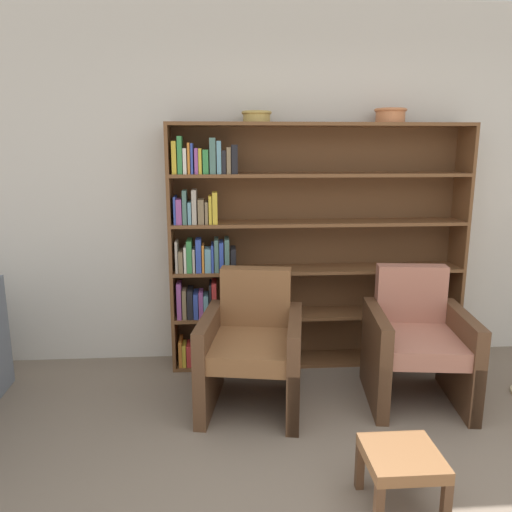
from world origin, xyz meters
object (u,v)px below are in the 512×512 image
Objects in this scene: footstool at (402,462)px; armchair_leather at (252,347)px; bowl_stoneware at (257,116)px; bookshelf at (291,247)px; armchair_cushioned at (416,343)px; bowl_cream at (390,115)px.

armchair_leather is at bearing 121.38° from footstool.
armchair_leather is (-0.07, -0.65, -1.51)m from bowl_stoneware.
armchair_cushioned is (0.77, -0.67, -0.54)m from bookshelf.
bookshelf is at bearing 178.39° from bowl_cream.
bowl_stoneware is 0.99m from bowl_cream.
bowl_stoneware is 1.65m from armchair_leather.
armchair_leather is 1.11m from armchair_cushioned.
bowl_cream is 0.27× the size of armchair_cushioned.
bookshelf is 1.88m from footstool.
footstool is (0.56, -1.70, -1.67)m from bowl_stoneware.
bowl_stoneware is 1.94m from armchair_cushioned.
bowl_cream is at bearing -78.70° from armchair_cushioned.
armchair_leather reaches higher than footstool.
bowl_cream reaches higher than footstool.
bowl_stoneware reaches higher than bookshelf.
bowl_cream reaches higher than bookshelf.
armchair_leather is at bearing -96.57° from bowl_stoneware.
bookshelf is 9.53× the size of bowl_cream.
armchair_leather and armchair_cushioned have the same top height.
bowl_cream is at bearing -0.00° from bowl_stoneware.
armchair_leather is at bearing -117.16° from bookshelf.
footstool is (0.30, -1.72, -0.69)m from bookshelf.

